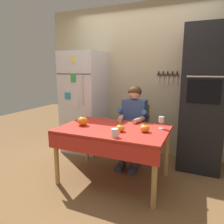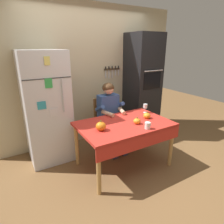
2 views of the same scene
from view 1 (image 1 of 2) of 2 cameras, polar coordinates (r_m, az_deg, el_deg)
The scene contains 12 objects.
ground_plane at distance 2.96m, azimuth -0.43°, elevation -18.75°, with size 10.00×10.00×0.00m, color brown.
back_wall_assembly at distance 3.82m, azimuth 8.59°, elevation 8.50°, with size 3.70×0.13×2.60m.
refrigerator at distance 3.89m, azimuth -7.51°, elevation 2.66°, with size 0.68×0.71×1.80m.
wall_oven at distance 3.36m, azimuth 23.53°, elevation 3.02°, with size 0.60×0.64×2.10m.
dining_table at distance 2.76m, azimuth 0.20°, elevation -6.11°, with size 1.40×0.90×0.74m.
chair_behind_person at distance 3.48m, azimuth 6.64°, elevation -4.91°, with size 0.40×0.40×0.93m.
seated_person at distance 3.25m, azimuth 5.75°, elevation -1.95°, with size 0.47×0.55×1.25m.
coffee_mug at distance 2.37m, azimuth 0.76°, elevation -5.70°, with size 0.11×0.08×0.10m.
wine_glass at distance 2.76m, azimuth 13.31°, elevation -2.15°, with size 0.07×0.07×0.16m.
pumpkin_large at distance 2.59m, azimuth 8.92°, elevation -4.40°, with size 0.12×0.12×0.11m.
pumpkin_medium at distance 2.58m, azimuth 2.24°, elevation -4.43°, with size 0.11×0.11×0.11m.
pumpkin_small at distance 2.88m, azimuth -8.00°, elevation -2.46°, with size 0.14×0.14×0.15m.
Camera 1 is at (1.04, -2.34, 1.49)m, focal length 33.55 mm.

